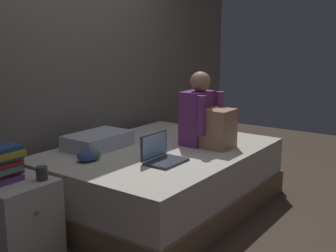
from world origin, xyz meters
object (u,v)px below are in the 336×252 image
person_sitting (206,118)px  clothes_pile (89,155)px  nightstand (17,222)px  mug (42,173)px  bed (160,178)px  book_stack (4,164)px  laptop (161,155)px  pillow (98,141)px

person_sitting → clothes_pile: person_sitting is taller
nightstand → mug: 0.37m
bed → person_sitting: (0.32, -0.27, 0.52)m
nightstand → book_stack: bearing=111.9°
laptop → pillow: 0.70m
mug → clothes_pile: (0.54, 0.13, -0.02)m
person_sitting → laptop: 0.67m
bed → pillow: pillow is taller
book_stack → mug: book_stack is taller
bed → mug: (-1.17, 0.10, 0.34)m
book_stack → mug: 0.24m
book_stack → clothes_pile: book_stack is taller
person_sitting → book_stack: person_sitting is taller
bed → clothes_pile: 0.74m
laptop → mug: 0.92m
bed → mug: 1.22m
pillow → nightstand: bearing=-166.9°
bed → mug: bearing=175.3°
book_stack → clothes_pile: bearing=-4.2°
bed → nightstand: nightstand is taller
nightstand → person_sitting: person_sitting is taller
mug → bed: bearing=-4.7°
bed → laptop: 0.52m
bed → book_stack: bearing=168.3°
pillow → clothes_pile: size_ratio=2.78×
laptop → clothes_pile: 0.56m
pillow → bed: bearing=-56.3°
book_stack → clothes_pile: (0.69, -0.05, -0.09)m
nightstand → pillow: pillow is taller
mug → clothes_pile: 0.56m
laptop → book_stack: 1.13m
bed → person_sitting: 0.67m
book_stack → nightstand: bearing=-68.1°
nightstand → person_sitting: size_ratio=0.85×
person_sitting → clothes_pile: size_ratio=3.25×
bed → pillow: size_ratio=3.57×
person_sitting → pillow: person_sitting is taller
book_stack → clothes_pile: size_ratio=1.18×
nightstand → person_sitting: (1.62, -0.48, 0.51)m
person_sitting → clothes_pile: 1.08m
pillow → book_stack: size_ratio=2.35×
bed → nightstand: (-1.30, 0.22, 0.01)m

